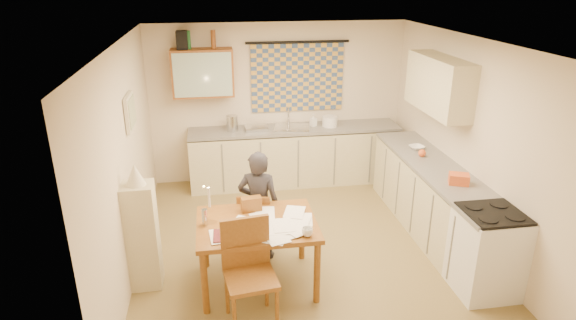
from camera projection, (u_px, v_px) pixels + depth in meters
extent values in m
cube|color=brown|center=(304.00, 246.00, 6.02)|extent=(4.00, 4.50, 0.02)
cube|color=white|center=(307.00, 40.00, 5.11)|extent=(4.00, 4.50, 0.02)
cube|color=beige|center=(278.00, 103.00, 7.64)|extent=(4.00, 0.02, 2.50)
cube|color=beige|center=(366.00, 258.00, 3.49)|extent=(4.00, 0.02, 2.50)
cube|color=beige|center=(126.00, 161.00, 5.27)|extent=(0.02, 4.50, 2.50)
cube|color=beige|center=(467.00, 142.00, 5.86)|extent=(0.02, 4.50, 2.50)
cube|color=#334C7B|center=(297.00, 78.00, 7.51)|extent=(1.45, 0.03, 1.05)
cylinder|color=black|center=(298.00, 42.00, 7.29)|extent=(1.60, 0.04, 0.04)
cube|color=brown|center=(203.00, 73.00, 7.11)|extent=(0.90, 0.34, 0.70)
cube|color=#99B2A5|center=(203.00, 75.00, 6.95)|extent=(0.84, 0.02, 0.64)
cube|color=#BFB588|center=(439.00, 85.00, 6.13)|extent=(0.34, 1.30, 0.70)
cube|color=beige|center=(130.00, 112.00, 5.48)|extent=(0.04, 0.50, 0.40)
cube|color=beige|center=(132.00, 112.00, 5.48)|extent=(0.01, 0.42, 0.32)
cube|color=#BFB588|center=(295.00, 157.00, 7.69)|extent=(3.30, 0.60, 0.86)
cube|color=#605E5B|center=(295.00, 129.00, 7.52)|extent=(3.30, 0.62, 0.04)
cube|color=#BFB588|center=(435.00, 204.00, 6.14)|extent=(0.60, 2.95, 0.86)
cube|color=#605E5B|center=(439.00, 170.00, 5.97)|extent=(0.62, 2.95, 0.04)
cube|color=white|center=(487.00, 253.00, 5.01)|extent=(0.60, 0.60, 0.90)
cube|color=black|center=(494.00, 213.00, 4.84)|extent=(0.57, 0.57, 0.03)
cube|color=silver|center=(292.00, 130.00, 7.52)|extent=(0.64, 0.57, 0.10)
cylinder|color=silver|center=(288.00, 116.00, 7.62)|extent=(0.04, 0.04, 0.28)
cube|color=silver|center=(256.00, 128.00, 7.41)|extent=(0.36, 0.31, 0.06)
cylinder|color=silver|center=(232.00, 123.00, 7.32)|extent=(0.21, 0.21, 0.24)
cylinder|color=white|center=(330.00, 121.00, 7.57)|extent=(0.26, 0.26, 0.16)
imported|color=white|center=(313.00, 120.00, 7.57)|extent=(0.15, 0.15, 0.19)
imported|color=white|center=(417.00, 147.00, 6.59)|extent=(0.28, 0.28, 0.05)
cube|color=#DE5925|center=(459.00, 179.00, 5.49)|extent=(0.26, 0.23, 0.12)
sphere|color=#DE5925|center=(422.00, 153.00, 6.31)|extent=(0.10, 0.10, 0.10)
cube|color=black|center=(182.00, 40.00, 6.90)|extent=(0.16, 0.20, 0.26)
cylinder|color=#195926|center=(188.00, 40.00, 6.91)|extent=(0.09, 0.09, 0.26)
cylinder|color=brown|center=(213.00, 39.00, 6.96)|extent=(0.07, 0.07, 0.26)
cube|color=brown|center=(257.00, 224.00, 5.02)|extent=(1.25, 0.95, 0.05)
cube|color=brown|center=(256.00, 223.00, 5.71)|extent=(0.45, 0.45, 0.04)
cube|color=brown|center=(253.00, 213.00, 5.47)|extent=(0.37, 0.12, 0.41)
cube|color=brown|center=(251.00, 279.00, 4.51)|extent=(0.52, 0.52, 0.04)
cube|color=brown|center=(245.00, 241.00, 4.60)|extent=(0.47, 0.10, 0.51)
imported|color=black|center=(259.00, 205.00, 5.56)|extent=(0.66, 0.58, 1.33)
cube|color=#BFB588|center=(143.00, 236.00, 5.05)|extent=(0.32, 0.30, 1.19)
cone|color=beige|center=(135.00, 175.00, 4.80)|extent=(0.20, 0.20, 0.22)
cube|color=brown|center=(251.00, 204.00, 5.23)|extent=(0.23, 0.13, 0.16)
imported|color=white|center=(307.00, 232.00, 4.74)|extent=(0.16, 0.16, 0.09)
imported|color=maroon|center=(213.00, 237.00, 4.72)|extent=(0.21, 0.27, 0.02)
imported|color=#DE5925|center=(221.00, 229.00, 4.87)|extent=(0.24, 0.30, 0.02)
cube|color=#DE5925|center=(232.00, 238.00, 4.69)|extent=(0.13, 0.09, 0.04)
cube|color=black|center=(272.00, 235.00, 4.76)|extent=(0.13, 0.05, 0.02)
cylinder|color=silver|center=(205.00, 217.00, 4.93)|extent=(0.07, 0.07, 0.18)
cylinder|color=white|center=(209.00, 197.00, 4.91)|extent=(0.03, 0.03, 0.22)
sphere|color=#FFCC66|center=(204.00, 186.00, 4.86)|extent=(0.02, 0.02, 0.02)
cube|color=white|center=(302.00, 219.00, 5.07)|extent=(0.26, 0.33, 0.00)
cube|color=white|center=(265.00, 213.00, 5.21)|extent=(0.24, 0.32, 0.00)
cube|color=white|center=(273.00, 226.00, 4.93)|extent=(0.23, 0.31, 0.00)
cube|color=white|center=(263.00, 218.00, 5.09)|extent=(0.29, 0.35, 0.00)
cube|color=white|center=(277.00, 237.00, 4.72)|extent=(0.32, 0.36, 0.00)
cube|color=white|center=(221.00, 236.00, 4.74)|extent=(0.24, 0.32, 0.00)
cube|color=white|center=(288.00, 231.00, 4.82)|extent=(0.31, 0.35, 0.00)
cube|color=white|center=(265.00, 231.00, 4.82)|extent=(0.29, 0.35, 0.00)
cube|color=white|center=(241.00, 223.00, 4.97)|extent=(0.33, 0.36, 0.00)
cube|color=white|center=(299.00, 222.00, 5.00)|extent=(0.31, 0.36, 0.00)
cube|color=white|center=(276.00, 237.00, 4.70)|extent=(0.28, 0.34, 0.00)
cube|color=white|center=(278.00, 228.00, 4.87)|extent=(0.22, 0.31, 0.00)
cube|color=white|center=(295.00, 229.00, 4.85)|extent=(0.33, 0.36, 0.00)
cube|color=white|center=(294.00, 212.00, 5.19)|extent=(0.29, 0.35, 0.00)
cube|color=white|center=(283.00, 225.00, 4.91)|extent=(0.21, 0.30, 0.00)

